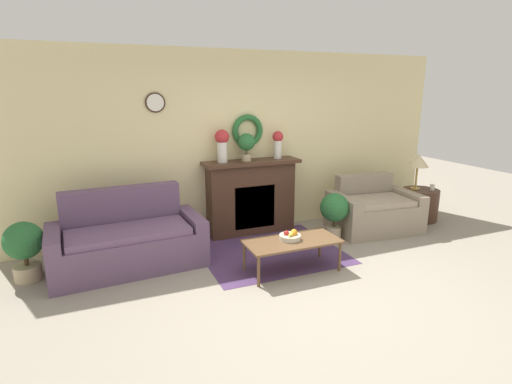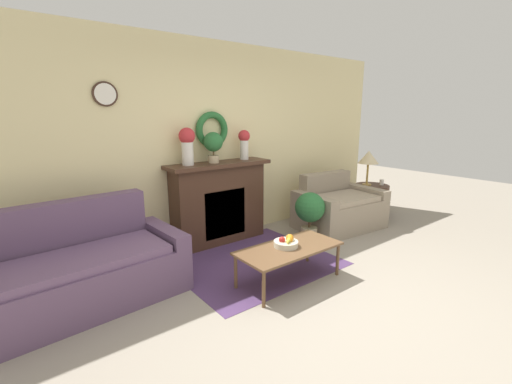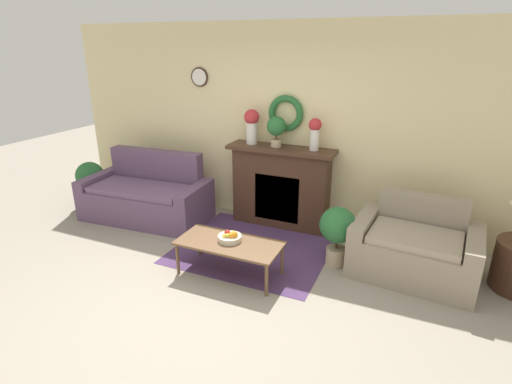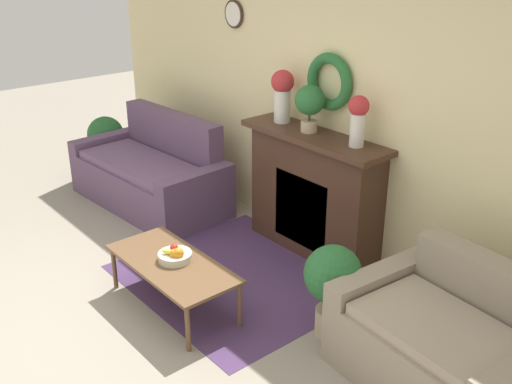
# 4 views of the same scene
# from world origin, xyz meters

# --- Properties ---
(ground_plane) EXTENTS (16.00, 16.00, 0.00)m
(ground_plane) POSITION_xyz_m (0.00, 0.00, 0.00)
(ground_plane) COLOR gray
(floor_rug) EXTENTS (1.84, 1.63, 0.01)m
(floor_rug) POSITION_xyz_m (-0.01, 1.32, 0.00)
(floor_rug) COLOR #4C335B
(floor_rug) RESTS_ON ground_plane
(wall_back) EXTENTS (6.80, 0.15, 2.70)m
(wall_back) POSITION_xyz_m (-0.00, 2.33, 1.35)
(wall_back) COLOR beige
(wall_back) RESTS_ON ground_plane
(fireplace) EXTENTS (1.46, 0.41, 1.12)m
(fireplace) POSITION_xyz_m (0.04, 2.13, 0.57)
(fireplace) COLOR #42281C
(fireplace) RESTS_ON ground_plane
(couch_left) EXTENTS (1.85, 0.98, 0.94)m
(couch_left) POSITION_xyz_m (-1.82, 1.57, 0.32)
(couch_left) COLOR #604766
(couch_left) RESTS_ON ground_plane
(loveseat_right) EXTENTS (1.36, 0.99, 0.83)m
(loveseat_right) POSITION_xyz_m (1.84, 1.50, 0.31)
(loveseat_right) COLOR gray
(loveseat_right) RESTS_ON ground_plane
(coffee_table) EXTENTS (1.14, 0.53, 0.39)m
(coffee_table) POSITION_xyz_m (-0.01, 0.67, 0.36)
(coffee_table) COLOR brown
(coffee_table) RESTS_ON ground_plane
(fruit_bowl) EXTENTS (0.26, 0.26, 0.12)m
(fruit_bowl) POSITION_xyz_m (-0.02, 0.71, 0.43)
(fruit_bowl) COLOR beige
(fruit_bowl) RESTS_ON coffee_table
(vase_on_mantel_left) EXTENTS (0.20, 0.20, 0.47)m
(vase_on_mantel_left) POSITION_xyz_m (-0.40, 2.13, 1.40)
(vase_on_mantel_left) COLOR silver
(vase_on_mantel_left) RESTS_ON fireplace
(vase_on_mantel_right) EXTENTS (0.17, 0.17, 0.41)m
(vase_on_mantel_right) POSITION_xyz_m (0.48, 2.13, 1.36)
(vase_on_mantel_right) COLOR silver
(vase_on_mantel_right) RESTS_ON fireplace
(potted_plant_on_mantel) EXTENTS (0.26, 0.26, 0.40)m
(potted_plant_on_mantel) POSITION_xyz_m (-0.04, 2.11, 1.38)
(potted_plant_on_mantel) COLOR tan
(potted_plant_on_mantel) RESTS_ON fireplace
(potted_plant_floor_by_couch) EXTENTS (0.43, 0.43, 0.70)m
(potted_plant_floor_by_couch) POSITION_xyz_m (-2.94, 1.62, 0.42)
(potted_plant_floor_by_couch) COLOR tan
(potted_plant_floor_by_couch) RESTS_ON ground_plane
(potted_plant_floor_by_loveseat) EXTENTS (0.41, 0.41, 0.71)m
(potted_plant_floor_by_loveseat) POSITION_xyz_m (1.02, 1.34, 0.45)
(potted_plant_floor_by_loveseat) COLOR tan
(potted_plant_floor_by_loveseat) RESTS_ON ground_plane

